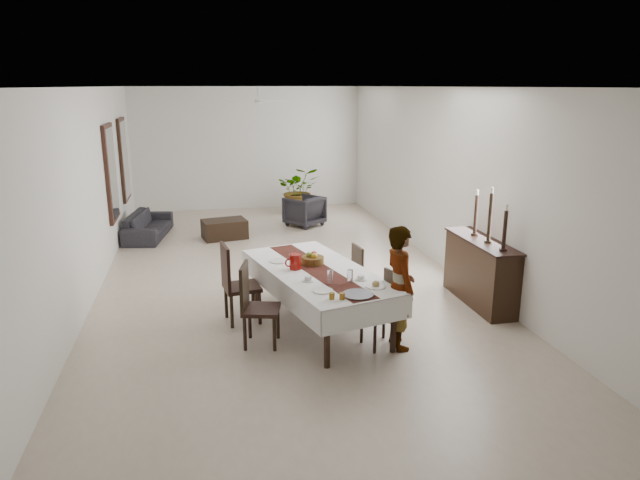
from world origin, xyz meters
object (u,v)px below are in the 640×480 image
at_px(woman, 400,288).
at_px(sofa, 148,225).
at_px(dining_table_top, 318,272).
at_px(red_pitcher, 295,262).
at_px(sideboard_body, 480,273).

bearing_deg(woman, sofa, 25.77).
height_order(dining_table_top, red_pitcher, red_pitcher).
distance_m(dining_table_top, sideboard_body, 2.60).
bearing_deg(dining_table_top, sideboard_body, -8.17).
height_order(red_pitcher, sideboard_body, red_pitcher).
distance_m(red_pitcher, sofa, 5.86).
relative_size(woman, sideboard_body, 0.98).
bearing_deg(sideboard_body, red_pitcher, -176.22).
xyz_separation_m(woman, sideboard_body, (1.71, 1.17, -0.31)).
relative_size(woman, sofa, 0.86).
bearing_deg(sofa, red_pitcher, -146.89).
xyz_separation_m(dining_table_top, sofa, (-2.66, 5.41, -0.49)).
bearing_deg(red_pitcher, dining_table_top, -16.66).
distance_m(woman, sofa, 7.24).
bearing_deg(dining_table_top, red_pitcher, 149.04).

